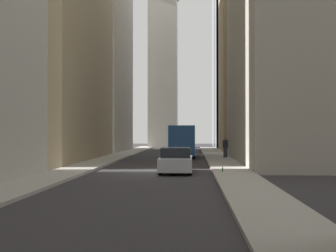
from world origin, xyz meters
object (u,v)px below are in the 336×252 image
Objects in this scene: pedestrian at (225,146)px; discarded_bottle at (223,170)px; delivery_truck at (182,141)px; sedan_silver at (176,161)px.

discarded_bottle is at bearing 175.39° from pedestrian.
discarded_bottle is (-17.00, -2.53, -1.21)m from delivery_truck.
delivery_truck reaches higher than discarded_bottle.
sedan_silver is 15.93× the size of discarded_bottle.
sedan_silver is (-16.36, 0.00, -0.80)m from delivery_truck.
pedestrian is at bearing -4.61° from discarded_bottle.
sedan_silver is 14.17m from pedestrian.
sedan_silver is at bearing 75.82° from discarded_bottle.
delivery_truck is 1.50× the size of sedan_silver.
pedestrian is (-2.68, -3.68, -0.38)m from delivery_truck.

